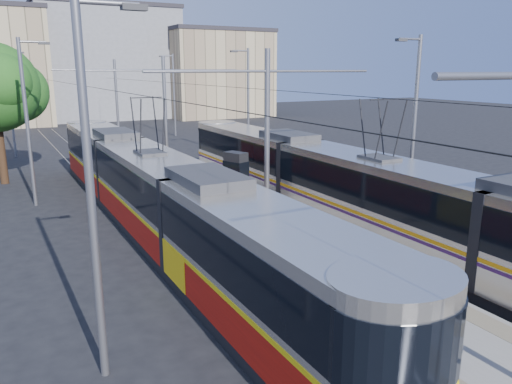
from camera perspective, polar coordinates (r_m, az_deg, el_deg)
ground at (r=13.96m, az=18.17°, el=-15.01°), size 160.00×160.00×0.00m
platform at (r=27.57m, az=-8.03°, el=0.27°), size 4.00×50.00×0.30m
tactile_strip_left at (r=27.09m, az=-10.91°, el=0.24°), size 0.70×50.00×0.01m
tactile_strip_right at (r=28.06m, az=-5.26°, el=0.91°), size 0.70×50.00×0.01m
rails at (r=27.61m, az=-8.02°, el=-0.00°), size 8.71×70.00×0.03m
tram_left at (r=20.68m, az=-11.81°, el=-0.04°), size 2.43×29.50×5.50m
tram_right at (r=19.55m, az=13.66°, el=-0.50°), size 2.43×31.91×5.50m
catenary at (r=24.25m, az=-5.99°, el=8.95°), size 9.20×70.00×7.00m
street_lamps at (r=30.70m, az=-10.93°, el=9.17°), size 15.18×38.22×8.00m
shelter at (r=23.93m, az=-2.31°, el=1.82°), size 1.02×1.27×2.44m
tree at (r=32.57m, az=-27.23°, el=10.44°), size 5.57×5.15×8.09m
building_centre at (r=73.78m, az=-16.92°, el=13.96°), size 18.36×14.28×14.78m
building_right at (r=72.34m, az=-4.61°, el=13.38°), size 14.28×10.20×11.93m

